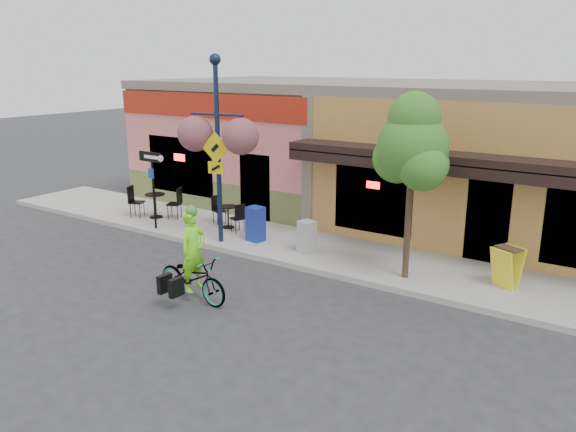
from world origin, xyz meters
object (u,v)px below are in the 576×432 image
object	(u,v)px
lamp_post	(218,151)
newspaper_box_blue	(256,224)
bicycle	(193,278)
one_way_sign	(154,191)
newspaper_box_grey	(307,237)
cyclist_rider	(194,261)
street_tree	(410,187)
building	(393,148)

from	to	relation	value
lamp_post	newspaper_box_blue	bearing A→B (deg)	28.41
bicycle	one_way_sign	xyz separation A→B (m)	(-4.49, 3.14, 0.83)
lamp_post	newspaper_box_grey	size ratio (longest dim) A/B	5.93
bicycle	cyclist_rider	distance (m)	0.40
newspaper_box_blue	street_tree	world-z (taller)	street_tree
building	newspaper_box_grey	distance (m)	6.27
newspaper_box_grey	newspaper_box_blue	bearing A→B (deg)	-166.93
one_way_sign	newspaper_box_blue	bearing A→B (deg)	13.13
newspaper_box_grey	street_tree	world-z (taller)	street_tree
cyclist_rider	lamp_post	bearing A→B (deg)	34.41
cyclist_rider	street_tree	distance (m)	5.21
lamp_post	newspaper_box_grey	world-z (taller)	lamp_post
cyclist_rider	one_way_sign	xyz separation A→B (m)	(-4.54, 3.14, 0.43)
cyclist_rider	street_tree	xyz separation A→B (m)	(3.52, 3.56, 1.45)
cyclist_rider	street_tree	world-z (taller)	street_tree
lamp_post	street_tree	xyz separation A→B (m)	(5.51, 0.31, -0.40)
lamp_post	street_tree	world-z (taller)	lamp_post
bicycle	lamp_post	xyz separation A→B (m)	(-1.94, 3.25, 2.25)
cyclist_rider	one_way_sign	bearing A→B (deg)	58.22
building	lamp_post	bearing A→B (deg)	-109.96
newspaper_box_blue	newspaper_box_grey	size ratio (longest dim) A/B	1.14
one_way_sign	street_tree	distance (m)	8.13
newspaper_box_grey	bicycle	bearing A→B (deg)	-84.18
cyclist_rider	lamp_post	distance (m)	4.24
building	street_tree	bearing A→B (deg)	-63.52
building	street_tree	world-z (taller)	street_tree
bicycle	newspaper_box_grey	distance (m)	3.84
lamp_post	street_tree	distance (m)	5.53
newspaper_box_blue	street_tree	distance (m)	5.02
building	one_way_sign	size ratio (longest dim) A/B	7.58
bicycle	lamp_post	bearing A→B (deg)	33.77
building	newspaper_box_grey	bearing A→B (deg)	-88.15
lamp_post	building	bearing A→B (deg)	61.34
building	one_way_sign	xyz separation A→B (m)	(-4.94, -6.68, -0.90)
lamp_post	one_way_sign	size ratio (longest dim) A/B	2.18
building	newspaper_box_blue	world-z (taller)	building
lamp_post	one_way_sign	world-z (taller)	lamp_post
building	bicycle	size ratio (longest dim) A/B	9.27
street_tree	one_way_sign	bearing A→B (deg)	-177.05
lamp_post	cyclist_rider	bearing A→B (deg)	-67.20
bicycle	building	bearing A→B (deg)	0.32
building	cyclist_rider	bearing A→B (deg)	-92.30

